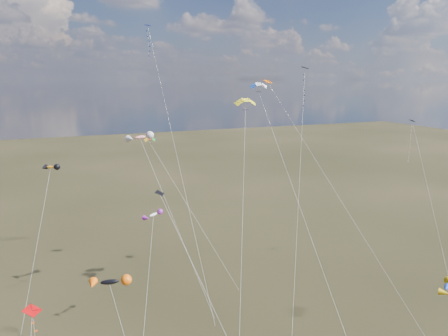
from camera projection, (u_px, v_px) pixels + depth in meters
name	position (u px, v px, depth m)	size (l,w,h in m)	color
diamond_black_high	(303.00, 101.00, 55.88)	(13.46, 19.87, 31.70)	black
diamond_navy_tall	(153.00, 60.00, 60.74)	(2.66, 23.93, 38.21)	#090846
diamond_black_mid	(193.00, 265.00, 35.75)	(7.19, 12.21, 19.83)	black
diamond_navy_right	(412.00, 147.00, 63.00)	(4.51, 14.51, 23.73)	#0D1D51
diamond_orange_center	(315.00, 158.00, 46.92)	(10.30, 23.71, 29.87)	#E15300
parafoil_yellow	(246.00, 101.00, 52.96)	(12.22, 22.59, 27.92)	yellow
parafoil_blue_white	(259.00, 86.00, 50.74)	(2.37, 26.57, 29.86)	blue
parafoil_tricolor	(151.00, 140.00, 62.95)	(10.09, 15.26, 21.26)	yellow
novelty_black_orange	(110.00, 282.00, 39.54)	(3.87, 6.59, 10.86)	black
novelty_orange_black	(50.00, 168.00, 58.77)	(5.84, 15.92, 17.80)	orange
novelty_white_purple	(153.00, 216.00, 46.90)	(5.81, 12.39, 14.72)	white
novelty_redwhite_stripe	(141.00, 138.00, 53.52)	(8.26, 12.20, 22.98)	red
novelty_blue_yellow	(447.00, 287.00, 34.14)	(8.13, 9.68, 13.00)	#183BC0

